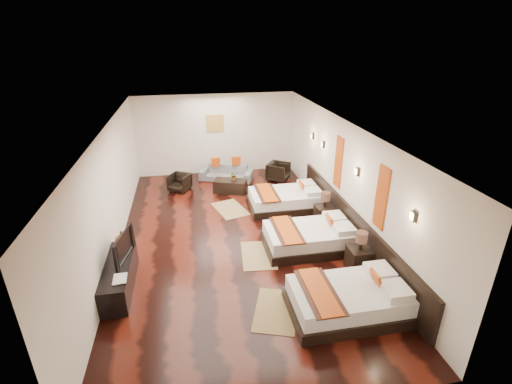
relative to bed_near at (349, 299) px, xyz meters
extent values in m
cube|color=black|center=(-1.70, 3.05, -0.28)|extent=(5.50, 9.50, 0.01)
cube|color=white|center=(-1.70, 3.05, 2.52)|extent=(5.50, 9.50, 0.01)
cube|color=silver|center=(-1.70, 7.80, 1.12)|extent=(5.50, 0.01, 2.80)
cube|color=silver|center=(-4.45, 3.05, 1.12)|extent=(0.01, 9.50, 2.80)
cube|color=silver|center=(1.05, 3.05, 1.12)|extent=(0.01, 9.50, 2.80)
cube|color=black|center=(1.01, 2.25, 0.17)|extent=(0.08, 6.60, 0.90)
cube|color=black|center=(-0.03, 0.00, -0.17)|extent=(2.12, 1.31, 0.22)
cube|color=white|center=(-0.03, 0.00, 0.10)|extent=(2.02, 1.21, 0.30)
cube|color=#BA450D|center=(0.48, 0.00, 0.37)|extent=(0.16, 0.32, 0.33)
cube|color=#38190F|center=(-0.58, 0.00, 0.26)|extent=(0.56, 1.33, 0.02)
cube|color=#BA450D|center=(-0.58, 0.00, 0.27)|extent=(0.38, 1.33, 0.02)
cube|color=black|center=(-0.03, 2.24, -0.17)|extent=(2.09, 1.30, 0.22)
cube|color=white|center=(-0.03, 2.24, 0.09)|extent=(1.99, 1.20, 0.30)
cube|color=#BA450D|center=(0.47, 2.24, 0.36)|extent=(0.16, 0.32, 0.32)
cube|color=#38190F|center=(-0.57, 2.24, 0.25)|extent=(0.55, 1.32, 0.02)
cube|color=#BA450D|center=(-0.57, 2.24, 0.27)|extent=(0.38, 1.32, 0.02)
cube|color=black|center=(-0.03, 4.42, -0.17)|extent=(2.07, 1.28, 0.22)
cube|color=white|center=(-0.03, 4.42, 0.09)|extent=(1.98, 1.19, 0.30)
cube|color=#BA450D|center=(0.47, 4.42, 0.35)|extent=(0.15, 0.32, 0.32)
cube|color=#38190F|center=(-0.57, 4.42, 0.25)|extent=(0.54, 1.30, 0.02)
cube|color=#BA450D|center=(-0.57, 4.42, 0.26)|extent=(0.38, 1.30, 0.02)
cube|color=black|center=(0.75, 1.20, -0.02)|extent=(0.46, 0.46, 0.51)
cylinder|color=black|center=(0.75, 1.20, 0.34)|extent=(0.08, 0.08, 0.21)
cylinder|color=#3F2619|center=(0.75, 1.20, 0.52)|extent=(0.25, 0.25, 0.23)
cube|color=black|center=(0.75, 3.31, -0.02)|extent=(0.46, 0.46, 0.51)
cylinder|color=black|center=(0.75, 3.31, 0.33)|extent=(0.08, 0.08, 0.20)
cylinder|color=#3F2619|center=(0.75, 3.31, 0.52)|extent=(0.24, 0.24, 0.22)
cube|color=olive|center=(-1.30, 0.26, -0.27)|extent=(1.10, 1.38, 0.01)
cube|color=olive|center=(-1.26, 2.12, -0.27)|extent=(0.86, 1.26, 0.01)
cube|color=olive|center=(-1.61, 4.63, -0.27)|extent=(1.06, 1.36, 0.01)
cube|color=black|center=(-4.20, 1.50, 0.00)|extent=(0.50, 1.80, 0.55)
imported|color=black|center=(-4.15, 1.70, 0.55)|extent=(0.34, 0.98, 0.56)
imported|color=black|center=(-4.20, 0.98, 0.29)|extent=(0.27, 0.35, 0.03)
imported|color=brown|center=(-4.20, 2.26, 0.43)|extent=(0.37, 0.37, 0.31)
imported|color=slate|center=(-1.45, 6.94, -0.02)|extent=(1.93, 1.30, 0.52)
imported|color=black|center=(-3.03, 6.29, 0.00)|extent=(0.83, 0.83, 0.56)
imported|color=black|center=(0.30, 6.57, 0.04)|extent=(0.95, 0.94, 0.63)
cube|color=black|center=(-1.45, 5.89, -0.08)|extent=(1.11, 0.82, 0.40)
imported|color=#256020|center=(-1.32, 5.88, 0.27)|extent=(0.33, 0.31, 0.30)
cube|color=#D86014|center=(1.03, 1.15, 1.42)|extent=(0.04, 0.40, 1.30)
cube|color=#D86014|center=(1.03, 3.35, 1.42)|extent=(0.04, 0.40, 1.30)
cube|color=black|center=(1.01, 0.05, 1.57)|extent=(0.06, 0.12, 0.18)
cube|color=#FFD18C|center=(0.98, 0.05, 1.57)|extent=(0.02, 0.10, 0.14)
cube|color=black|center=(1.01, 2.25, 1.57)|extent=(0.06, 0.12, 0.18)
cube|color=#FFD18C|center=(0.98, 2.25, 1.57)|extent=(0.02, 0.10, 0.14)
cube|color=black|center=(1.01, 4.45, 1.57)|extent=(0.06, 0.12, 0.18)
cube|color=#FFD18C|center=(0.98, 4.45, 1.57)|extent=(0.02, 0.10, 0.14)
cube|color=black|center=(1.01, 5.35, 1.57)|extent=(0.06, 0.12, 0.18)
cube|color=#FFD18C|center=(0.98, 5.35, 1.57)|extent=(0.02, 0.10, 0.14)
cube|color=#AD873F|center=(-1.70, 7.78, 1.52)|extent=(0.60, 0.04, 0.60)
camera|label=1|loc=(-2.65, -4.93, 4.46)|focal=25.88mm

